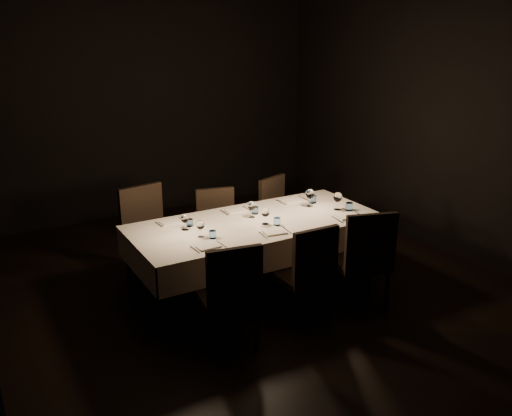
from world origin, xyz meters
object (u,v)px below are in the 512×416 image
dining_table (256,228)px  chair_far_left (148,231)px  chair_far_center (218,225)px  chair_near_right (364,256)px  chair_near_center (308,270)px  chair_near_left (231,292)px  chair_far_right (279,211)px

dining_table → chair_far_left: (-0.86, 0.79, -0.13)m
chair_far_left → chair_far_center: chair_far_left is taller
dining_table → chair_near_right: (0.69, -0.86, -0.13)m
dining_table → chair_near_center: size_ratio=2.63×
chair_near_left → chair_far_left: 1.63m
chair_near_left → chair_far_right: chair_near_left is taller
chair_near_left → chair_far_center: 1.69m
chair_near_center → chair_near_right: (0.60, -0.06, 0.03)m
chair_far_left → chair_near_center: bearing=-69.3°
chair_far_right → chair_far_center: bearing=163.7°
chair_near_right → chair_far_right: (0.07, 1.63, -0.05)m
dining_table → chair_far_right: bearing=45.5°
chair_near_right → chair_far_center: 1.75m
chair_near_left → chair_near_right: size_ratio=0.95×
chair_near_left → chair_near_right: bearing=-171.6°
chair_near_center → chair_far_center: 1.52m
chair_near_right → chair_far_right: size_ratio=1.11×
chair_near_left → chair_far_right: bearing=-123.5°
dining_table → chair_far_left: size_ratio=2.45×
chair_far_center → chair_far_right: 0.84m
chair_near_right → chair_far_center: (-0.77, 1.58, -0.05)m
dining_table → chair_far_left: bearing=137.6°
chair_near_center → chair_near_right: chair_near_right is taller
dining_table → chair_far_right: chair_far_right is taller
chair_far_center → chair_far_right: (0.84, 0.05, 0.01)m
chair_far_left → chair_far_right: 1.62m
chair_near_right → chair_far_right: chair_near_right is taller
dining_table → chair_near_left: 1.12m
chair_far_center → chair_far_right: chair_far_right is taller
chair_near_center → chair_far_right: chair_near_center is taller
dining_table → chair_near_center: 0.81m
dining_table → chair_near_left: size_ratio=2.60×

